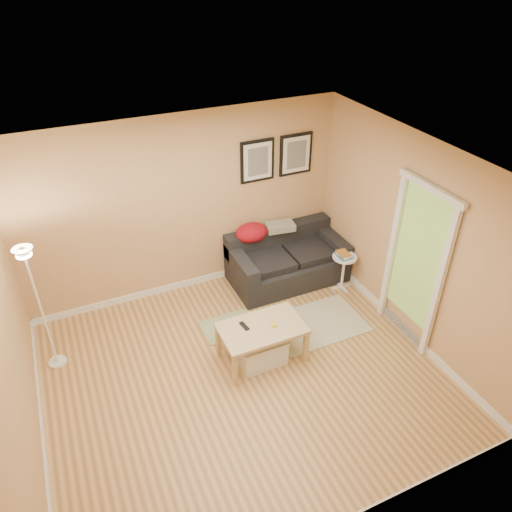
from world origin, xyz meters
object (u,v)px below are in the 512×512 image
object	(u,v)px
side_table	(343,272)
floor_lamp	(42,313)
sofa	(288,258)
storage_bin	(261,350)
coffee_table	(262,343)
book_stack	(344,254)

from	to	relation	value
side_table	floor_lamp	bearing A→B (deg)	178.10
sofa	storage_bin	xyz separation A→B (m)	(-1.09, -1.39, -0.20)
storage_bin	side_table	distance (m)	1.94
coffee_table	book_stack	xyz separation A→B (m)	(1.68, 0.84, 0.33)
sofa	book_stack	size ratio (longest dim) A/B	7.54
coffee_table	sofa	bearing A→B (deg)	47.35
book_stack	floor_lamp	bearing A→B (deg)	170.15
storage_bin	side_table	size ratio (longest dim) A/B	1.06
storage_bin	floor_lamp	xyz separation A→B (m)	(-2.29, 1.00, 0.61)
sofa	storage_bin	size ratio (longest dim) A/B	2.93
book_stack	coffee_table	bearing A→B (deg)	-161.68
storage_bin	floor_lamp	bearing A→B (deg)	156.45
side_table	book_stack	distance (m)	0.31
floor_lamp	sofa	bearing A→B (deg)	6.63
coffee_table	storage_bin	bearing A→B (deg)	-133.28
storage_bin	side_table	world-z (taller)	side_table
sofa	coffee_table	xyz separation A→B (m)	(-1.06, -1.35, -0.12)
sofa	coffee_table	distance (m)	1.72
coffee_table	book_stack	world-z (taller)	book_stack
side_table	coffee_table	bearing A→B (deg)	-154.10
floor_lamp	coffee_table	bearing A→B (deg)	-22.40
coffee_table	floor_lamp	xyz separation A→B (m)	(-2.32, 0.96, 0.54)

